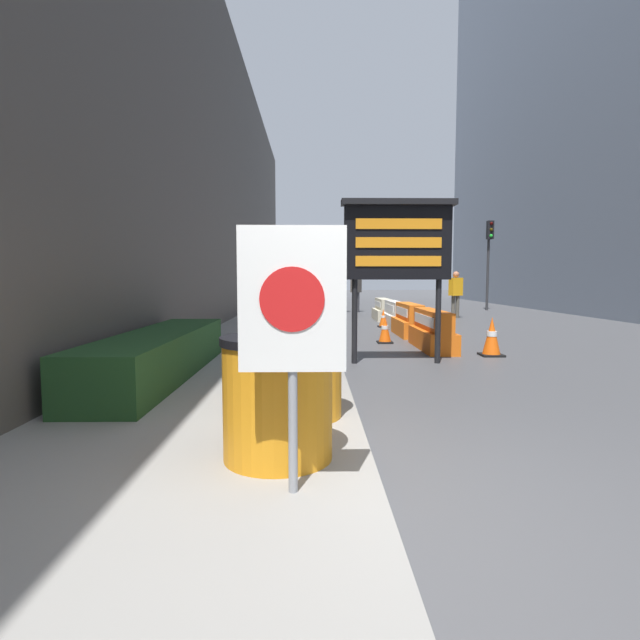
% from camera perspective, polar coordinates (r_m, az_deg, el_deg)
% --- Properties ---
extents(ground_plane, '(120.00, 120.00, 0.00)m').
position_cam_1_polar(ground_plane, '(3.52, 7.37, -20.68)').
color(ground_plane, '#474749').
extents(sidewalk_left, '(3.21, 56.00, 0.13)m').
position_cam_1_polar(sidewalk_left, '(3.64, -20.11, -18.91)').
color(sidewalk_left, gray).
rests_on(sidewalk_left, ground_plane).
extents(building_left_facade, '(0.40, 50.40, 10.25)m').
position_cam_1_polar(building_left_facade, '(13.76, -14.09, 19.90)').
color(building_left_facade, '#4C4742').
rests_on(building_left_facade, ground_plane).
extents(hedge_strip, '(0.90, 4.48, 0.63)m').
position_cam_1_polar(hedge_strip, '(7.37, -17.83, -3.74)').
color(hedge_strip, '#1E421E').
rests_on(hedge_strip, sidewalk_left).
extents(barrel_drum_foreground, '(0.87, 0.87, 0.94)m').
position_cam_1_polar(barrel_drum_foreground, '(3.87, -4.85, -8.80)').
color(barrel_drum_foreground, orange).
rests_on(barrel_drum_foreground, sidewalk_left).
extents(barrel_drum_middle, '(0.87, 0.87, 0.94)m').
position_cam_1_polar(barrel_drum_middle, '(5.01, -2.31, -5.65)').
color(barrel_drum_middle, orange).
rests_on(barrel_drum_middle, sidewalk_left).
extents(barrel_drum_back, '(0.87, 0.87, 0.94)m').
position_cam_1_polar(barrel_drum_back, '(6.17, -3.50, -3.66)').
color(barrel_drum_back, orange).
rests_on(barrel_drum_back, sidewalk_left).
extents(warning_sign, '(0.68, 0.08, 1.71)m').
position_cam_1_polar(warning_sign, '(3.13, -3.19, 0.68)').
color(warning_sign, gray).
rests_on(warning_sign, sidewalk_left).
extents(message_board, '(1.97, 0.36, 2.86)m').
position_cam_1_polar(message_board, '(8.90, 8.84, 8.74)').
color(message_board, black).
rests_on(message_board, ground_plane).
extents(jersey_barrier_orange_far, '(0.59, 2.20, 0.83)m').
position_cam_1_polar(jersey_barrier_orange_far, '(10.91, 12.70, -1.33)').
color(jersey_barrier_orange_far, orange).
rests_on(jersey_barrier_orange_far, ground_plane).
extents(jersey_barrier_orange_near, '(0.65, 1.98, 0.85)m').
position_cam_1_polar(jersey_barrier_orange_near, '(13.37, 10.15, -0.15)').
color(jersey_barrier_orange_near, orange).
rests_on(jersey_barrier_orange_near, ground_plane).
extents(jersey_barrier_white, '(0.54, 2.02, 0.79)m').
position_cam_1_polar(jersey_barrier_white, '(15.69, 8.50, 0.51)').
color(jersey_barrier_white, silver).
rests_on(jersey_barrier_white, ground_plane).
extents(jersey_barrier_cream, '(0.63, 1.84, 0.78)m').
position_cam_1_polar(jersey_barrier_cream, '(18.12, 7.23, 1.07)').
color(jersey_barrier_cream, beige).
rests_on(jersey_barrier_cream, ground_plane).
extents(traffic_cone_near, '(0.31, 0.31, 0.56)m').
position_cam_1_polar(traffic_cone_near, '(15.49, 7.24, 0.19)').
color(traffic_cone_near, black).
rests_on(traffic_cone_near, ground_plane).
extents(traffic_cone_mid, '(0.43, 0.43, 0.76)m').
position_cam_1_polar(traffic_cone_mid, '(10.25, 19.03, -1.84)').
color(traffic_cone_mid, black).
rests_on(traffic_cone_mid, ground_plane).
extents(traffic_cone_far, '(0.35, 0.35, 0.63)m').
position_cam_1_polar(traffic_cone_far, '(11.71, 7.44, -1.13)').
color(traffic_cone_far, black).
rests_on(traffic_cone_far, ground_plane).
extents(traffic_light_near_curb, '(0.28, 0.45, 3.46)m').
position_cam_1_polar(traffic_light_near_curb, '(21.21, 2.09, 7.53)').
color(traffic_light_near_curb, '#2D2D30').
rests_on(traffic_light_near_curb, ground_plane).
extents(traffic_light_far_side, '(0.28, 0.45, 4.15)m').
position_cam_1_polar(traffic_light_far_side, '(24.66, 18.78, 8.02)').
color(traffic_light_far_side, '#2D2D30').
rests_on(traffic_light_far_side, ground_plane).
extents(pedestrian_worker, '(0.53, 0.44, 1.76)m').
position_cam_1_polar(pedestrian_worker, '(19.50, 15.25, 3.26)').
color(pedestrian_worker, '#514C42').
rests_on(pedestrian_worker, ground_plane).
extents(pedestrian_passerby, '(0.52, 0.55, 1.82)m').
position_cam_1_polar(pedestrian_passerby, '(22.13, 4.14, 3.68)').
color(pedestrian_passerby, '#333338').
rests_on(pedestrian_passerby, ground_plane).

